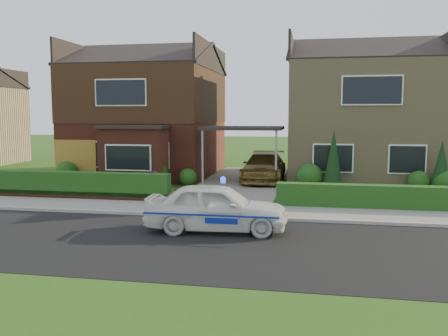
# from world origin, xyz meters

# --- Properties ---
(ground) EXTENTS (120.00, 120.00, 0.00)m
(ground) POSITION_xyz_m (0.00, 0.00, 0.00)
(ground) COLOR #204913
(ground) RESTS_ON ground
(road) EXTENTS (60.00, 6.00, 0.02)m
(road) POSITION_xyz_m (0.00, 0.00, 0.00)
(road) COLOR black
(road) RESTS_ON ground
(kerb) EXTENTS (60.00, 0.16, 0.12)m
(kerb) POSITION_xyz_m (0.00, 3.05, 0.06)
(kerb) COLOR #9E9993
(kerb) RESTS_ON ground
(sidewalk) EXTENTS (60.00, 2.00, 0.10)m
(sidewalk) POSITION_xyz_m (0.00, 4.10, 0.05)
(sidewalk) COLOR slate
(sidewalk) RESTS_ON ground
(grass_verge) EXTENTS (60.00, 4.00, 0.01)m
(grass_verge) POSITION_xyz_m (0.00, -5.00, 0.00)
(grass_verge) COLOR #204913
(grass_verge) RESTS_ON ground
(driveway) EXTENTS (3.80, 12.00, 0.12)m
(driveway) POSITION_xyz_m (0.00, 11.00, 0.06)
(driveway) COLOR #666059
(driveway) RESTS_ON ground
(house_left) EXTENTS (7.50, 9.53, 7.25)m
(house_left) POSITION_xyz_m (-5.78, 13.90, 3.81)
(house_left) COLOR maroon
(house_left) RESTS_ON ground
(house_right) EXTENTS (7.50, 8.06, 7.25)m
(house_right) POSITION_xyz_m (5.80, 13.99, 3.66)
(house_right) COLOR tan
(house_right) RESTS_ON ground
(carport_link) EXTENTS (3.80, 3.00, 2.77)m
(carport_link) POSITION_xyz_m (0.00, 10.95, 2.66)
(carport_link) COLOR black
(carport_link) RESTS_ON ground
(garage_door) EXTENTS (2.20, 0.10, 2.10)m
(garage_door) POSITION_xyz_m (-8.25, 9.96, 1.05)
(garage_door) COLOR olive
(garage_door) RESTS_ON ground
(dwarf_wall) EXTENTS (7.70, 0.25, 0.36)m
(dwarf_wall) POSITION_xyz_m (-5.80, 5.30, 0.18)
(dwarf_wall) COLOR maroon
(dwarf_wall) RESTS_ON ground
(hedge_left) EXTENTS (7.50, 0.55, 0.90)m
(hedge_left) POSITION_xyz_m (-5.80, 5.45, 0.00)
(hedge_left) COLOR #133912
(hedge_left) RESTS_ON ground
(hedge_right) EXTENTS (7.50, 0.55, 0.80)m
(hedge_right) POSITION_xyz_m (5.80, 5.35, 0.00)
(hedge_right) COLOR #133912
(hedge_right) RESTS_ON ground
(shrub_left_far) EXTENTS (1.08, 1.08, 1.08)m
(shrub_left_far) POSITION_xyz_m (-8.50, 9.50, 0.54)
(shrub_left_far) COLOR #133912
(shrub_left_far) RESTS_ON ground
(shrub_left_mid) EXTENTS (1.32, 1.32, 1.32)m
(shrub_left_mid) POSITION_xyz_m (-4.00, 9.30, 0.66)
(shrub_left_mid) COLOR #133912
(shrub_left_mid) RESTS_ON ground
(shrub_left_near) EXTENTS (0.84, 0.84, 0.84)m
(shrub_left_near) POSITION_xyz_m (-2.40, 9.60, 0.42)
(shrub_left_near) COLOR #133912
(shrub_left_near) RESTS_ON ground
(shrub_right_near) EXTENTS (1.20, 1.20, 1.20)m
(shrub_right_near) POSITION_xyz_m (3.20, 9.40, 0.60)
(shrub_right_near) COLOR #133912
(shrub_right_near) RESTS_ON ground
(shrub_right_mid) EXTENTS (0.96, 0.96, 0.96)m
(shrub_right_mid) POSITION_xyz_m (7.80, 9.50, 0.48)
(shrub_right_mid) COLOR #133912
(shrub_right_mid) RESTS_ON ground
(shrub_right_far) EXTENTS (1.08, 1.08, 1.08)m
(shrub_right_far) POSITION_xyz_m (8.80, 9.20, 0.54)
(shrub_right_far) COLOR #133912
(shrub_right_far) RESTS_ON ground
(conifer_a) EXTENTS (0.90, 0.90, 2.60)m
(conifer_a) POSITION_xyz_m (4.20, 9.20, 1.30)
(conifer_a) COLOR black
(conifer_a) RESTS_ON ground
(conifer_b) EXTENTS (0.90, 0.90, 2.20)m
(conifer_b) POSITION_xyz_m (8.60, 9.20, 1.10)
(conifer_b) COLOR black
(conifer_b) RESTS_ON ground
(police_car) EXTENTS (3.74, 4.18, 1.55)m
(police_car) POSITION_xyz_m (0.61, 1.40, 0.69)
(police_car) COLOR silver
(police_car) RESTS_ON ground
(driveway_car) EXTENTS (1.96, 4.72, 1.36)m
(driveway_car) POSITION_xyz_m (1.00, 11.24, 0.80)
(driveway_car) COLOR brown
(driveway_car) RESTS_ON driveway
(potted_plant_a) EXTENTS (0.43, 0.36, 0.71)m
(potted_plant_a) POSITION_xyz_m (-9.00, 6.00, 0.35)
(potted_plant_a) COLOR gray
(potted_plant_a) RESTS_ON ground
(potted_plant_b) EXTENTS (0.50, 0.49, 0.71)m
(potted_plant_b) POSITION_xyz_m (-6.46, 9.00, 0.35)
(potted_plant_b) COLOR gray
(potted_plant_b) RESTS_ON ground
(potted_plant_c) EXTENTS (0.66, 0.66, 0.86)m
(potted_plant_c) POSITION_xyz_m (-3.54, 8.30, 0.43)
(potted_plant_c) COLOR gray
(potted_plant_c) RESTS_ON ground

